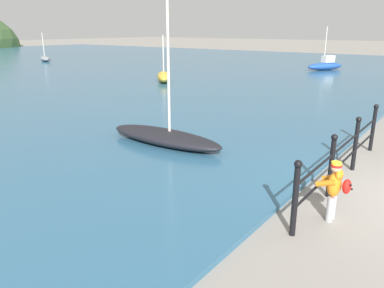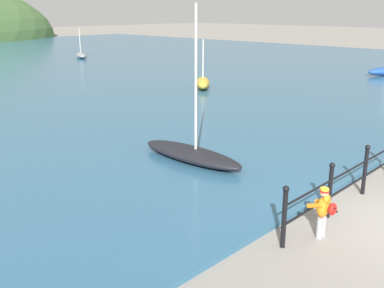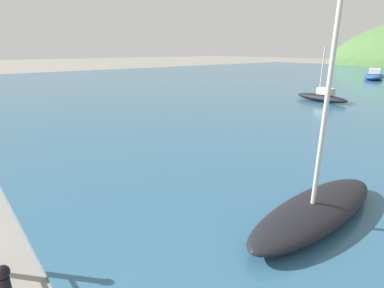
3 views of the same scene
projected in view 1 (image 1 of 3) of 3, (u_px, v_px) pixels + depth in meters
The scene contains 6 objects.
iron_railing at pixel (345, 152), 7.47m from camera, with size 5.26×0.12×1.21m.
child_in_coat at pixel (335, 186), 5.96m from camera, with size 0.38×0.53×1.00m.
boat_red_dinghy at pixel (164, 77), 21.22m from camera, with size 2.33×2.23×2.58m.
boat_green_fishing at pixel (165, 136), 9.76m from camera, with size 0.99×3.51×4.24m.
boat_twin_mast at pixel (45, 58), 34.74m from camera, with size 1.78×2.69×2.55m.
boat_mid_harbor at pixel (325, 65), 27.28m from camera, with size 3.17×2.25×3.04m.
Camera 1 is at (-7.37, -0.27, 3.00)m, focal length 35.00 mm.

